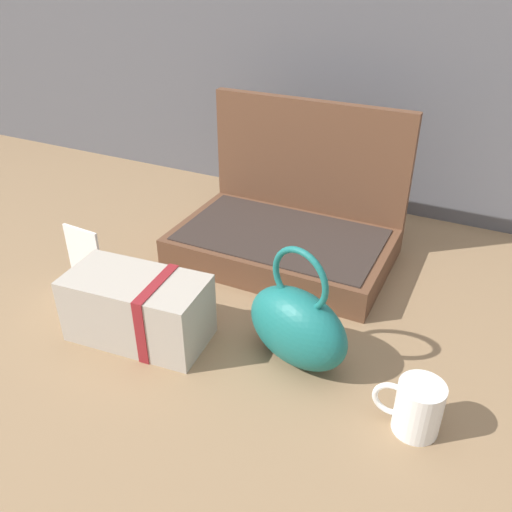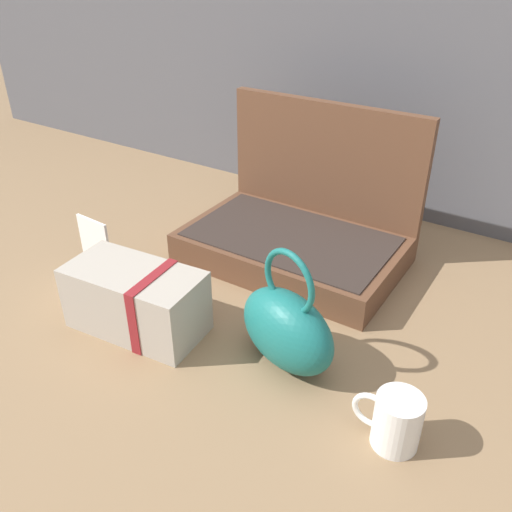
% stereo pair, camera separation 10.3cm
% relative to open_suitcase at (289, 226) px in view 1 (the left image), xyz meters
% --- Properties ---
extents(ground_plane, '(6.00, 6.00, 0.00)m').
position_rel_open_suitcase_xyz_m(ground_plane, '(0.06, -0.21, -0.07)').
color(ground_plane, '#8C6D4C').
extents(open_suitcase, '(0.48, 0.31, 0.34)m').
position_rel_open_suitcase_xyz_m(open_suitcase, '(0.00, 0.00, 0.00)').
color(open_suitcase, brown).
rests_on(open_suitcase, ground_plane).
extents(teal_pouch_handbag, '(0.22, 0.16, 0.23)m').
position_rel_open_suitcase_xyz_m(teal_pouch_handbag, '(0.16, -0.34, 0.00)').
color(teal_pouch_handbag, '#196B66').
rests_on(teal_pouch_handbag, ground_plane).
extents(cream_toiletry_bag, '(0.27, 0.15, 0.13)m').
position_rel_open_suitcase_xyz_m(cream_toiletry_bag, '(-0.13, -0.41, -0.01)').
color(cream_toiletry_bag, '#B2A899').
rests_on(cream_toiletry_bag, ground_plane).
extents(coffee_mug, '(0.11, 0.07, 0.09)m').
position_rel_open_suitcase_xyz_m(coffee_mug, '(0.38, -0.41, -0.03)').
color(coffee_mug, white).
rests_on(coffee_mug, ground_plane).
extents(info_card_left, '(0.09, 0.01, 0.14)m').
position_rel_open_suitcase_xyz_m(info_card_left, '(-0.34, -0.31, -0.00)').
color(info_card_left, white).
rests_on(info_card_left, ground_plane).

